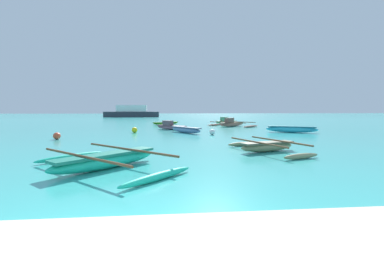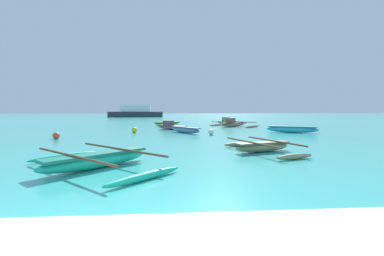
{
  "view_description": "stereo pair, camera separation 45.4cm",
  "coord_description": "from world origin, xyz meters",
  "px_view_note": "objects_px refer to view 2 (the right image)",
  "views": [
    {
      "loc": [
        0.59,
        -2.9,
        1.74
      ],
      "look_at": [
        2.55,
        17.98,
        0.25
      ],
      "focal_mm": 24.0,
      "sensor_mm": 36.0,
      "label": 1
    },
    {
      "loc": [
        1.04,
        -2.94,
        1.74
      ],
      "look_at": [
        2.55,
        17.98,
        0.25
      ],
      "focal_mm": 24.0,
      "sensor_mm": 36.0,
      "label": 2
    }
  ],
  "objects_px": {
    "moored_boat_3": "(292,129)",
    "moored_boat_4": "(167,123)",
    "moored_boat_5": "(233,124)",
    "moored_boat_0": "(228,122)",
    "mooring_buoy_1": "(211,132)",
    "moored_boat_6": "(262,147)",
    "mooring_buoy_2": "(56,136)",
    "distant_ferry": "(136,112)",
    "mooring_buoy_0": "(134,130)",
    "moored_boat_2": "(171,126)",
    "moored_boat_7": "(98,160)",
    "moored_boat_1": "(185,130)"
  },
  "relations": [
    {
      "from": "moored_boat_3",
      "to": "moored_boat_4",
      "type": "bearing_deg",
      "value": 156.67
    },
    {
      "from": "moored_boat_4",
      "to": "moored_boat_5",
      "type": "distance_m",
      "value": 8.01
    },
    {
      "from": "moored_boat_0",
      "to": "mooring_buoy_1",
      "type": "xyz_separation_m",
      "value": [
        -3.97,
        -12.99,
        -0.11
      ]
    },
    {
      "from": "moored_boat_5",
      "to": "moored_boat_6",
      "type": "relative_size",
      "value": 1.3
    },
    {
      "from": "mooring_buoy_2",
      "to": "distant_ferry",
      "type": "bearing_deg",
      "value": 92.59
    },
    {
      "from": "moored_boat_3",
      "to": "mooring_buoy_0",
      "type": "height_order",
      "value": "moored_boat_3"
    },
    {
      "from": "moored_boat_2",
      "to": "moored_boat_3",
      "type": "relative_size",
      "value": 0.78
    },
    {
      "from": "moored_boat_3",
      "to": "moored_boat_6",
      "type": "xyz_separation_m",
      "value": [
        -5.29,
        -8.49,
        -0.06
      ]
    },
    {
      "from": "moored_boat_2",
      "to": "mooring_buoy_2",
      "type": "height_order",
      "value": "moored_boat_2"
    },
    {
      "from": "moored_boat_3",
      "to": "mooring_buoy_2",
      "type": "relative_size",
      "value": 8.66
    },
    {
      "from": "moored_boat_2",
      "to": "moored_boat_5",
      "type": "relative_size",
      "value": 0.53
    },
    {
      "from": "mooring_buoy_2",
      "to": "moored_boat_7",
      "type": "bearing_deg",
      "value": -59.28
    },
    {
      "from": "moored_boat_0",
      "to": "moored_boat_7",
      "type": "height_order",
      "value": "moored_boat_0"
    },
    {
      "from": "moored_boat_3",
      "to": "moored_boat_4",
      "type": "height_order",
      "value": "moored_boat_3"
    },
    {
      "from": "mooring_buoy_1",
      "to": "moored_boat_3",
      "type": "bearing_deg",
      "value": 11.64
    },
    {
      "from": "moored_boat_2",
      "to": "moored_boat_1",
      "type": "bearing_deg",
      "value": -29.28
    },
    {
      "from": "moored_boat_1",
      "to": "moored_boat_6",
      "type": "distance_m",
      "value": 9.38
    },
    {
      "from": "mooring_buoy_0",
      "to": "mooring_buoy_1",
      "type": "height_order",
      "value": "mooring_buoy_0"
    },
    {
      "from": "moored_boat_1",
      "to": "moored_boat_3",
      "type": "relative_size",
      "value": 0.86
    },
    {
      "from": "moored_boat_0",
      "to": "moored_boat_1",
      "type": "height_order",
      "value": "moored_boat_0"
    },
    {
      "from": "moored_boat_7",
      "to": "distant_ferry",
      "type": "bearing_deg",
      "value": 50.36
    },
    {
      "from": "moored_boat_5",
      "to": "mooring_buoy_0",
      "type": "distance_m",
      "value": 11.28
    },
    {
      "from": "moored_boat_2",
      "to": "mooring_buoy_0",
      "type": "height_order",
      "value": "moored_boat_2"
    },
    {
      "from": "moored_boat_1",
      "to": "moored_boat_6",
      "type": "relative_size",
      "value": 0.76
    },
    {
      "from": "moored_boat_0",
      "to": "mooring_buoy_1",
      "type": "height_order",
      "value": "moored_boat_0"
    },
    {
      "from": "moored_boat_5",
      "to": "mooring_buoy_1",
      "type": "bearing_deg",
      "value": -154.3
    },
    {
      "from": "moored_boat_1",
      "to": "moored_boat_2",
      "type": "relative_size",
      "value": 1.1
    },
    {
      "from": "moored_boat_2",
      "to": "moored_boat_4",
      "type": "bearing_deg",
      "value": 136.45
    },
    {
      "from": "mooring_buoy_0",
      "to": "mooring_buoy_2",
      "type": "distance_m",
      "value": 5.67
    },
    {
      "from": "moored_boat_1",
      "to": "moored_boat_5",
      "type": "distance_m",
      "value": 8.8
    },
    {
      "from": "moored_boat_3",
      "to": "moored_boat_6",
      "type": "distance_m",
      "value": 10.01
    },
    {
      "from": "moored_boat_0",
      "to": "mooring_buoy_2",
      "type": "xyz_separation_m",
      "value": [
        -13.53,
        -14.82,
        -0.1
      ]
    },
    {
      "from": "distant_ferry",
      "to": "moored_boat_3",
      "type": "bearing_deg",
      "value": -67.75
    },
    {
      "from": "moored_boat_1",
      "to": "distant_ferry",
      "type": "bearing_deg",
      "value": 159.14
    },
    {
      "from": "moored_boat_0",
      "to": "moored_boat_6",
      "type": "height_order",
      "value": "moored_boat_0"
    },
    {
      "from": "moored_boat_5",
      "to": "moored_boat_6",
      "type": "distance_m",
      "value": 16.16
    },
    {
      "from": "moored_boat_4",
      "to": "moored_boat_6",
      "type": "height_order",
      "value": "moored_boat_6"
    },
    {
      "from": "moored_boat_2",
      "to": "distant_ferry",
      "type": "distance_m",
      "value": 41.36
    },
    {
      "from": "moored_boat_7",
      "to": "mooring_buoy_2",
      "type": "xyz_separation_m",
      "value": [
        -4.69,
        7.89,
        -0.03
      ]
    },
    {
      "from": "distant_ferry",
      "to": "mooring_buoy_1",
      "type": "bearing_deg",
      "value": -75.59
    },
    {
      "from": "moored_boat_7",
      "to": "distant_ferry",
      "type": "xyz_separation_m",
      "value": [
        -6.84,
        55.24,
        0.92
      ]
    },
    {
      "from": "moored_boat_7",
      "to": "distant_ferry",
      "type": "distance_m",
      "value": 55.67
    },
    {
      "from": "moored_boat_7",
      "to": "mooring_buoy_1",
      "type": "bearing_deg",
      "value": 16.73
    },
    {
      "from": "moored_boat_2",
      "to": "moored_boat_3",
      "type": "distance_m",
      "value": 9.95
    },
    {
      "from": "moored_boat_6",
      "to": "mooring_buoy_2",
      "type": "xyz_separation_m",
      "value": [
        -10.64,
        5.35,
        -0.01
      ]
    },
    {
      "from": "mooring_buoy_1",
      "to": "moored_boat_2",
      "type": "bearing_deg",
      "value": 118.68
    },
    {
      "from": "moored_boat_0",
      "to": "mooring_buoy_1",
      "type": "distance_m",
      "value": 13.59
    },
    {
      "from": "moored_boat_6",
      "to": "moored_boat_7",
      "type": "bearing_deg",
      "value": -175.42
    },
    {
      "from": "moored_boat_0",
      "to": "mooring_buoy_1",
      "type": "relative_size",
      "value": 7.83
    },
    {
      "from": "moored_boat_7",
      "to": "mooring_buoy_1",
      "type": "height_order",
      "value": "moored_boat_7"
    }
  ]
}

